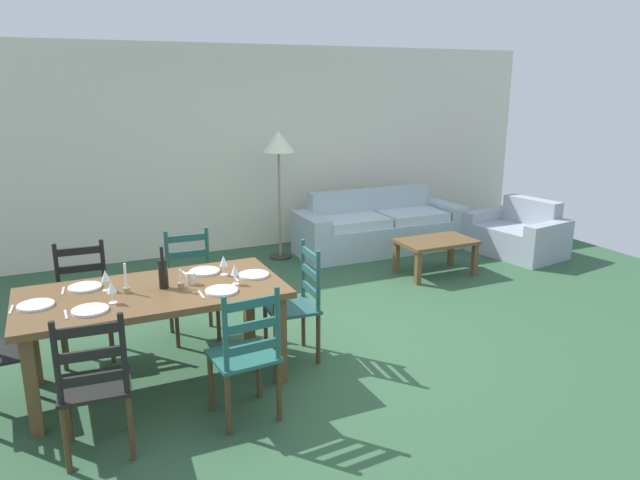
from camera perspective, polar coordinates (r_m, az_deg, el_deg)
The scene contains 32 objects.
ground_plane at distance 5.34m, azimuth 0.59°, elevation -9.76°, with size 9.60×9.60×0.02m, color #2F5437.
wall_far at distance 8.00m, azimuth -9.67°, elevation 8.54°, with size 9.60×0.16×2.70m, color beige.
dining_table at distance 4.55m, azimuth -15.77°, elevation -5.70°, with size 1.90×0.96×0.75m.
dining_chair_near_left at distance 3.87m, azimuth -20.94°, elevation -12.97°, with size 0.45×0.43×0.96m.
dining_chair_near_right at distance 4.02m, azimuth -7.14°, elevation -10.94°, with size 0.45×0.43×0.96m.
dining_chair_far_left at distance 5.26m, azimuth -21.83°, elevation -5.54°, with size 0.44×0.42×0.96m.
dining_chair_far_right at distance 5.41m, azimuth -12.31°, elevation -4.23°, with size 0.44×0.42×0.96m.
dining_chair_head_east at distance 4.86m, azimuth -2.23°, elevation -6.11°, with size 0.42×0.44×0.96m.
dinner_plate_near_left at distance 4.25m, azimuth -21.32°, elevation -6.32°, with size 0.24×0.24×0.02m, color white.
fork_near_left at distance 4.25m, azimuth -23.33°, elevation -6.62°, with size 0.02×0.17×0.01m, color silver.
dinner_plate_near_right at distance 4.37m, azimuth -9.48°, elevation -4.85°, with size 0.24×0.24×0.02m, color white.
fork_near_right at distance 4.34m, azimuth -11.39°, elevation -5.18°, with size 0.02×0.17×0.01m, color silver.
dinner_plate_far_left at distance 4.72m, azimuth -21.75°, elevation -4.25°, with size 0.24×0.24×0.02m, color white.
fork_far_left at distance 4.72m, azimuth -23.56°, elevation -4.52°, with size 0.02×0.17×0.01m, color silver.
dinner_plate_far_right at distance 4.83m, azimuth -11.08°, elevation -2.98°, with size 0.24×0.24×0.02m, color white.
fork_far_right at distance 4.80m, azimuth -12.81°, elevation -3.26°, with size 0.02×0.17×0.01m, color silver.
dinner_plate_head_west at distance 4.48m, azimuth -25.76°, elevation -5.69°, with size 0.24×0.24×0.02m, color white.
fork_head_west at distance 4.49m, azimuth -27.66°, elevation -5.96°, with size 0.02×0.17×0.01m, color silver.
dinner_plate_head_east at distance 4.69m, azimuth -6.41°, elevation -3.36°, with size 0.24×0.24×0.02m, color white.
fork_head_east at distance 4.65m, azimuth -8.17°, elevation -3.66°, with size 0.02×0.17×0.01m, color silver.
wine_bottle at distance 4.51m, azimuth -14.91°, elevation -3.08°, with size 0.07×0.07×0.32m.
wine_glass_near_left at distance 4.31m, azimuth -19.48°, elevation -4.40°, with size 0.06×0.06×0.16m.
wine_glass_near_right at distance 4.48m, azimuth -8.23°, elevation -2.92°, with size 0.06×0.06×0.16m.
wine_glass_far_left at distance 4.58m, azimuth -20.01°, elevation -3.33°, with size 0.06×0.06×0.16m.
wine_glass_far_right at distance 4.71m, azimuth -9.31°, elevation -2.07°, with size 0.06×0.06×0.16m.
coffee_cup_primary at distance 4.57m, azimuth -12.36°, elevation -3.65°, with size 0.07×0.07×0.09m, color beige.
candle_tall at distance 4.50m, azimuth -18.20°, elevation -4.12°, with size 0.05×0.05×0.22m.
candle_short at distance 4.50m, azimuth -13.29°, elevation -4.07°, with size 0.05×0.05×0.14m.
couch at distance 8.07m, azimuth 5.59°, elevation 1.10°, with size 2.29×0.83×0.80m.
coffee_table at distance 7.12m, azimuth 11.14°, elevation -0.50°, with size 0.90×0.56×0.42m.
armchair_upholstered at distance 8.30m, azimuth 18.65°, elevation 0.44°, with size 0.99×1.28×0.72m.
standing_lamp at distance 7.46m, azimuth -4.02°, elevation 8.71°, with size 0.40×0.40×1.64m.
Camera 1 is at (-2.08, -4.38, 2.23)m, focal length 33.14 mm.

